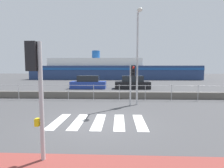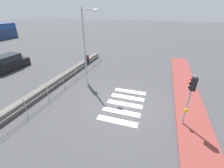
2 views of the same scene
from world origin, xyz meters
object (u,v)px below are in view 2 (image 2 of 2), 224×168
object	(u,v)px
traffic_light_far	(87,64)
streetlamp	(87,40)
traffic_light_near	(191,92)
parked_car_black	(8,64)

from	to	relation	value
traffic_light_far	streetlamp	world-z (taller)	streetlamp
traffic_light_near	parked_car_black	size ratio (longest dim) A/B	0.72
traffic_light_near	streetlamp	distance (m)	7.80
traffic_light_near	streetlamp	xyz separation A→B (m)	(3.10, 6.99, 1.53)
traffic_light_far	streetlamp	distance (m)	1.82
traffic_light_near	streetlamp	size ratio (longest dim) A/B	0.50
traffic_light_far	parked_car_black	distance (m)	9.70
traffic_light_far	parked_car_black	size ratio (longest dim) A/B	0.62
streetlamp	parked_car_black	size ratio (longest dim) A/B	1.43
traffic_light_near	traffic_light_far	bearing A→B (deg)	68.40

